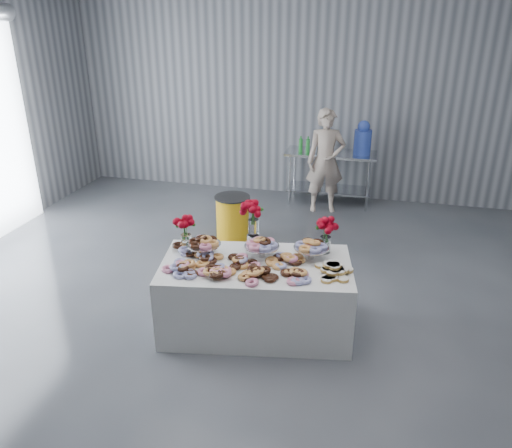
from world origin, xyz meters
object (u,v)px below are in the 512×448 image
Objects in this scene: prep_table at (330,168)px; display_table at (256,296)px; person at (326,161)px; trash_barrel at (233,218)px; water_jug at (363,139)px.

display_table is at bearing -94.76° from prep_table.
display_table is at bearing -107.80° from person.
trash_barrel is at bearing -141.28° from person.
prep_table is (0.32, 3.88, 0.24)m from display_table.
prep_table is 2.71× the size of water_jug.
water_jug is at bearing -0.00° from prep_table.
person is at bearing 51.99° from trash_barrel.
trash_barrel is (-1.18, -1.82, -0.29)m from prep_table.
person is 1.92m from trash_barrel.
water_jug is (0.50, -0.00, 0.53)m from prep_table.
prep_table is at bearing 85.24° from display_table.
trash_barrel is (-0.86, 2.06, -0.05)m from display_table.
display_table reaches higher than trash_barrel.
display_table is 2.24m from trash_barrel.
water_jug is at bearing 19.98° from person.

